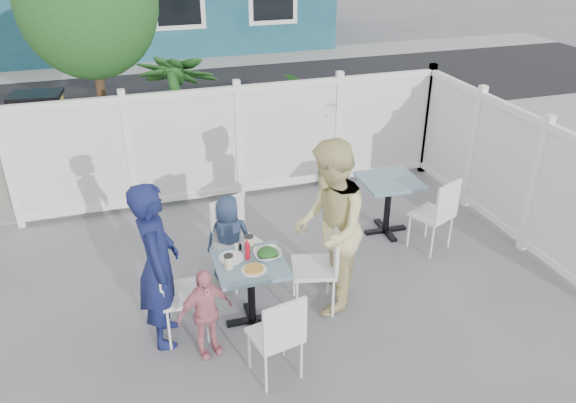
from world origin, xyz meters
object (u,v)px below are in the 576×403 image
object	(u,v)px
main_table	(251,277)
chair_left	(174,287)
boy	(229,239)
man	(158,265)
chair_right	(322,259)
toddler	(205,313)
chair_near	(279,333)
utility_cabinet	(44,137)
woman	(329,228)
spare_table	(389,192)
chair_back	(234,234)

from	to	relation	value
main_table	chair_left	bearing A→B (deg)	178.25
boy	man	bearing A→B (deg)	53.08
chair_right	man	world-z (taller)	man
toddler	chair_right	bearing A→B (deg)	0.03
chair_right	man	bearing A→B (deg)	103.68
chair_near	man	distance (m)	1.25
boy	toddler	size ratio (longest dim) A/B	1.11
utility_cabinet	woman	size ratio (longest dim) A/B	0.69
chair_left	toddler	size ratio (longest dim) A/B	1.08
spare_table	toddler	bearing A→B (deg)	-149.56
main_table	chair_near	xyz separation A→B (m)	(0.03, -0.81, -0.03)
chair_left	chair_back	world-z (taller)	chair_left
chair_back	boy	distance (m)	0.08
main_table	man	bearing A→B (deg)	177.49
utility_cabinet	chair_back	world-z (taller)	utility_cabinet
main_table	chair_back	size ratio (longest dim) A/B	0.74
main_table	woman	world-z (taller)	woman
utility_cabinet	spare_table	size ratio (longest dim) A/B	1.68
woman	main_table	bearing A→B (deg)	-65.73
chair_right	boy	xyz separation A→B (m)	(-0.77, 0.78, -0.07)
chair_near	toddler	size ratio (longest dim) A/B	0.98
man	boy	xyz separation A→B (m)	(0.80, 0.77, -0.31)
utility_cabinet	chair_left	size ratio (longest dim) A/B	1.28
chair_right	woman	distance (m)	0.33
boy	chair_left	bearing A→B (deg)	58.31
chair_right	chair_back	size ratio (longest dim) A/B	1.04
chair_right	chair_back	bearing A→B (deg)	56.45
chair_right	chair_back	xyz separation A→B (m)	(-0.71, 0.78, -0.02)
chair_near	man	size ratio (longest dim) A/B	0.54
utility_cabinet	toddler	xyz separation A→B (m)	(1.60, -4.64, -0.17)
chair_back	man	size ratio (longest dim) A/B	0.58
spare_table	chair_near	size ratio (longest dim) A/B	0.83
chair_right	chair_near	distance (m)	1.10
spare_table	woman	distance (m)	1.72
man	utility_cabinet	bearing A→B (deg)	21.99
chair_left	toddler	bearing A→B (deg)	37.37
spare_table	boy	distance (m)	2.12
spare_table	chair_right	bearing A→B (deg)	-138.33
utility_cabinet	boy	distance (m)	4.09
chair_left	boy	bearing A→B (deg)	141.85
spare_table	woman	bearing A→B (deg)	-137.51
chair_left	toddler	distance (m)	0.40
chair_left	man	xyz separation A→B (m)	(-0.12, 0.01, 0.25)
utility_cabinet	toddler	size ratio (longest dim) A/B	1.38
chair_back	main_table	bearing A→B (deg)	65.41
chair_back	woman	size ratio (longest dim) A/B	0.52
chair_left	chair_back	size ratio (longest dim) A/B	1.03
main_table	chair_right	bearing A→B (deg)	2.18
utility_cabinet	chair_right	distance (m)	5.16
main_table	woman	xyz separation A→B (m)	(0.80, 0.06, 0.36)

